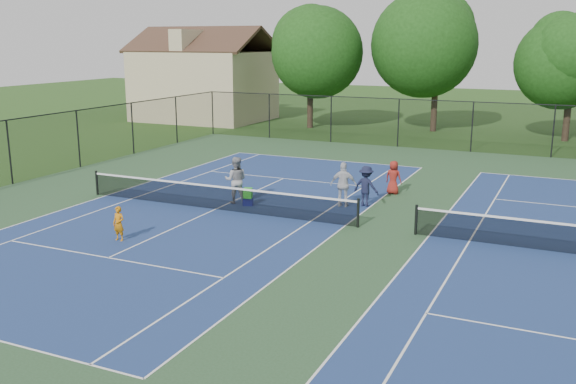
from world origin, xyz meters
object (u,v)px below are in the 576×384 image
at_px(tree_back_b, 438,39).
at_px(child_player, 119,224).
at_px(bystander_b, 366,186).
at_px(ball_crate, 248,202).
at_px(clapboard_house, 204,83).
at_px(bystander_c, 393,177).
at_px(tree_back_a, 311,47).
at_px(tree_back_c, 573,57).
at_px(instructor, 236,180).
at_px(bystander_a, 344,185).
at_px(ball_hopper, 248,193).

height_order(tree_back_b, child_player, tree_back_b).
relative_size(bystander_b, ball_crate, 4.18).
xyz_separation_m(clapboard_house, bystander_c, (21.69, -19.45, -2.36)).
distance_m(bystander_b, bystander_c, 2.57).
bearing_deg(tree_back_a, tree_back_c, 3.18).
distance_m(instructor, bystander_a, 4.42).
bearing_deg(ball_crate, tree_back_c, 65.03).
bearing_deg(bystander_a, child_player, 44.66).
bearing_deg(child_player, instructor, 79.72).
height_order(tree_back_c, bystander_a, tree_back_c).
distance_m(tree_back_b, bystander_b, 23.81).
bearing_deg(instructor, child_player, 58.25).
distance_m(instructor, bystander_c, 6.93).
relative_size(clapboard_house, ball_crate, 27.23).
bearing_deg(bystander_c, ball_hopper, 50.18).
height_order(tree_back_b, tree_back_c, tree_back_b).
distance_m(clapboard_house, child_player, 33.55).
distance_m(tree_back_b, ball_crate, 25.80).
height_order(tree_back_b, bystander_c, tree_back_b).
bearing_deg(instructor, ball_hopper, 141.83).
distance_m(tree_back_a, tree_back_b, 9.24).
height_order(child_player, bystander_c, bystander_c).
distance_m(ball_crate, ball_hopper, 0.37).
bearing_deg(clapboard_house, bystander_b, -45.96).
distance_m(bystander_a, ball_crate, 3.94).
bearing_deg(child_player, tree_back_b, 82.48).
height_order(child_player, ball_crate, child_player).
height_order(bystander_b, bystander_c, bystander_b).
relative_size(tree_back_b, ball_crate, 25.29).
bearing_deg(ball_hopper, tree_back_b, 85.12).
distance_m(instructor, ball_hopper, 0.81).
relative_size(clapboard_house, bystander_a, 5.92).
xyz_separation_m(tree_back_a, tree_back_c, (18.00, 1.00, -0.56)).
relative_size(tree_back_a, bystander_a, 5.02).
distance_m(tree_back_b, child_player, 31.63).
distance_m(tree_back_b, bystander_a, 24.15).
relative_size(child_player, ball_crate, 2.98).
height_order(tree_back_c, bystander_b, tree_back_c).
height_order(bystander_b, ball_crate, bystander_b).
bearing_deg(child_player, bystander_b, 51.69).
relative_size(clapboard_house, ball_hopper, 25.68).
distance_m(bystander_c, ball_crate, 6.57).
xyz_separation_m(bystander_a, bystander_c, (1.23, 2.98, -0.18)).
bearing_deg(clapboard_house, tree_back_c, 0.00).
distance_m(bystander_a, ball_hopper, 3.89).
height_order(tree_back_a, instructor, tree_back_a).
bearing_deg(clapboard_house, ball_hopper, -54.76).
relative_size(tree_back_a, tree_back_b, 0.91).
xyz_separation_m(tree_back_c, bystander_a, (-7.54, -22.43, -4.57)).
bearing_deg(tree_back_a, child_player, -79.85).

